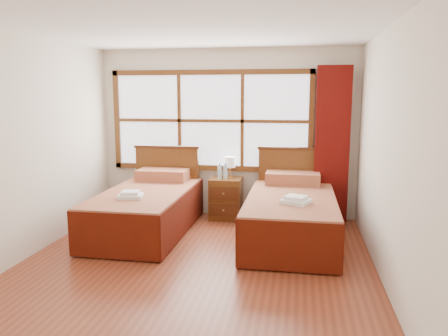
# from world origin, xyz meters

# --- Properties ---
(floor) EXTENTS (4.50, 4.50, 0.00)m
(floor) POSITION_xyz_m (0.00, 0.00, 0.00)
(floor) COLOR brown
(floor) RESTS_ON ground
(ceiling) EXTENTS (4.50, 4.50, 0.00)m
(ceiling) POSITION_xyz_m (0.00, 0.00, 2.60)
(ceiling) COLOR white
(ceiling) RESTS_ON wall_back
(wall_back) EXTENTS (4.00, 0.00, 4.00)m
(wall_back) POSITION_xyz_m (0.00, 2.25, 1.30)
(wall_back) COLOR silver
(wall_back) RESTS_ON floor
(wall_left) EXTENTS (0.00, 4.50, 4.50)m
(wall_left) POSITION_xyz_m (-2.00, 0.00, 1.30)
(wall_left) COLOR silver
(wall_left) RESTS_ON floor
(wall_right) EXTENTS (0.00, 4.50, 4.50)m
(wall_right) POSITION_xyz_m (2.00, 0.00, 1.30)
(wall_right) COLOR silver
(wall_right) RESTS_ON floor
(window) EXTENTS (3.16, 0.06, 1.56)m
(window) POSITION_xyz_m (-0.25, 2.21, 1.50)
(window) COLOR white
(window) RESTS_ON wall_back
(curtain) EXTENTS (0.50, 0.16, 2.30)m
(curtain) POSITION_xyz_m (1.60, 2.11, 1.17)
(curtain) COLOR #590C08
(curtain) RESTS_ON wall_back
(bed_left) EXTENTS (1.13, 2.19, 1.10)m
(bed_left) POSITION_xyz_m (-0.95, 1.20, 0.34)
(bed_left) COLOR #43200E
(bed_left) RESTS_ON floor
(bed_right) EXTENTS (1.15, 2.23, 1.12)m
(bed_right) POSITION_xyz_m (1.04, 1.20, 0.34)
(bed_right) COLOR #43200E
(bed_right) RESTS_ON floor
(nightstand) EXTENTS (0.48, 0.47, 0.64)m
(nightstand) POSITION_xyz_m (0.03, 1.99, 0.32)
(nightstand) COLOR #5B3213
(nightstand) RESTS_ON floor
(towels_left) EXTENTS (0.34, 0.31, 0.09)m
(towels_left) POSITION_xyz_m (-1.00, 0.71, 0.63)
(towels_left) COLOR white
(towels_left) RESTS_ON bed_left
(towels_right) EXTENTS (0.40, 0.38, 0.10)m
(towels_right) POSITION_xyz_m (1.10, 0.73, 0.64)
(towels_right) COLOR white
(towels_right) RESTS_ON bed_right
(lamp) EXTENTS (0.16, 0.16, 0.32)m
(lamp) POSITION_xyz_m (0.08, 2.09, 0.86)
(lamp) COLOR gold
(lamp) RESTS_ON nightstand
(bottle_near) EXTENTS (0.06, 0.06, 0.24)m
(bottle_near) POSITION_xyz_m (-0.06, 1.94, 0.75)
(bottle_near) COLOR #ABC8DC
(bottle_near) RESTS_ON nightstand
(bottle_far) EXTENTS (0.06, 0.06, 0.24)m
(bottle_far) POSITION_xyz_m (0.03, 1.96, 0.75)
(bottle_far) COLOR #ABC8DC
(bottle_far) RESTS_ON nightstand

